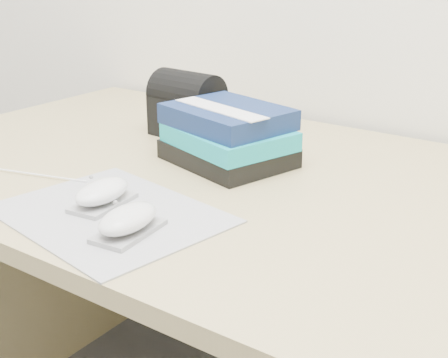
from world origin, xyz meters
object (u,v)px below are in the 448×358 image
Objects in this scene: pouch at (187,105)px; mouse_front at (128,221)px; desk at (301,296)px; mouse_rear at (102,193)px; book_stack at (228,136)px.

mouse_front is at bearing -61.14° from pouch.
desk is 0.44m from mouse_rear.
mouse_rear is 0.44× the size of book_stack.
book_stack reaches higher than desk.
mouse_front is at bearing -104.96° from desk.
mouse_rear is at bearing -123.49° from desk.
book_stack is (-0.06, 0.33, 0.03)m from mouse_front.
pouch is (-0.17, 0.10, 0.01)m from book_stack.
book_stack reaches higher than mouse_front.
desk is 14.28× the size of mouse_front.
desk is at bearing 75.04° from mouse_front.
desk is 14.32× the size of mouse_rear.
book_stack is 1.73× the size of pouch.
pouch is (-0.13, 0.38, 0.04)m from mouse_rear.
pouch is at bearing 150.63° from book_stack.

